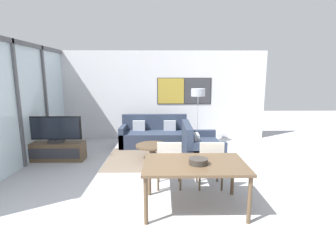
{
  "coord_description": "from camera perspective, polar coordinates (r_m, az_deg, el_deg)",
  "views": [
    {
      "loc": [
        0.23,
        -3.05,
        2.04
      ],
      "look_at": [
        0.32,
        2.58,
        0.95
      ],
      "focal_mm": 28.0,
      "sensor_mm": 36.0,
      "label": 1
    }
  ],
  "objects": [
    {
      "name": "tv_console",
      "position": [
        6.96,
        -23.01,
        -5.08
      ],
      "size": [
        1.32,
        0.43,
        0.45
      ],
      "color": "brown",
      "rests_on": "ground_plane"
    },
    {
      "name": "floor_lamp",
      "position": [
        7.66,
        6.55,
        6.51
      ],
      "size": [
        0.4,
        0.4,
        1.67
      ],
      "color": "#2D2D33",
      "rests_on": "ground_plane"
    },
    {
      "name": "coffee_table",
      "position": [
        6.5,
        -3.42,
        -4.85
      ],
      "size": [
        0.82,
        0.82,
        0.36
      ],
      "color": "brown",
      "rests_on": "ground_plane"
    },
    {
      "name": "window_wall_left",
      "position": [
        6.59,
        -30.06,
        5.07
      ],
      "size": [
        0.07,
        5.37,
        2.8
      ],
      "color": "silver",
      "rests_on": "ground_plane"
    },
    {
      "name": "television",
      "position": [
        6.83,
        -23.34,
        -0.69
      ],
      "size": [
        1.25,
        0.2,
        0.64
      ],
      "color": "#2D2D33",
      "rests_on": "tv_console"
    },
    {
      "name": "dining_table",
      "position": [
        4.06,
        5.8,
        -8.92
      ],
      "size": [
        1.55,
        1.03,
        0.73
      ],
      "color": "brown",
      "rests_on": "ground_plane"
    },
    {
      "name": "sofa_side",
      "position": [
        6.49,
        6.64,
        -4.82
      ],
      "size": [
        0.9,
        1.45,
        0.89
      ],
      "rotation": [
        0.0,
        0.0,
        1.57
      ],
      "color": "#2D384C",
      "rests_on": "ground_plane"
    },
    {
      "name": "fruit_bowl",
      "position": [
        3.97,
        6.64,
        -7.58
      ],
      "size": [
        0.29,
        0.29,
        0.09
      ],
      "color": "#332D28",
      "rests_on": "dining_table"
    },
    {
      "name": "dining_chair_left",
      "position": [
        4.79,
        0.26,
        -7.73
      ],
      "size": [
        0.46,
        0.46,
        0.89
      ],
      "color": "beige",
      "rests_on": "ground_plane"
    },
    {
      "name": "area_rug",
      "position": [
        6.58,
        -3.39,
        -7.08
      ],
      "size": [
        2.25,
        1.91,
        0.01
      ],
      "color": "#706051",
      "rests_on": "ground_plane"
    },
    {
      "name": "sofa_main",
      "position": [
        7.77,
        -3.0,
        -2.12
      ],
      "size": [
        1.95,
        0.9,
        0.89
      ],
      "color": "#2D384C",
      "rests_on": "ground_plane"
    },
    {
      "name": "wall_back",
      "position": [
        8.45,
        -2.23,
        6.66
      ],
      "size": [
        6.95,
        0.09,
        2.8
      ],
      "color": "silver",
      "rests_on": "ground_plane"
    },
    {
      "name": "ground_plane",
      "position": [
        3.68,
        -4.71,
        -22.76
      ],
      "size": [
        24.0,
        24.0,
        0.0
      ],
      "primitive_type": "plane",
      "color": "#B2B2B7"
    },
    {
      "name": "dining_chair_centre",
      "position": [
        4.85,
        9.17,
        -7.65
      ],
      "size": [
        0.46,
        0.46,
        0.89
      ],
      "color": "beige",
      "rests_on": "ground_plane"
    }
  ]
}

